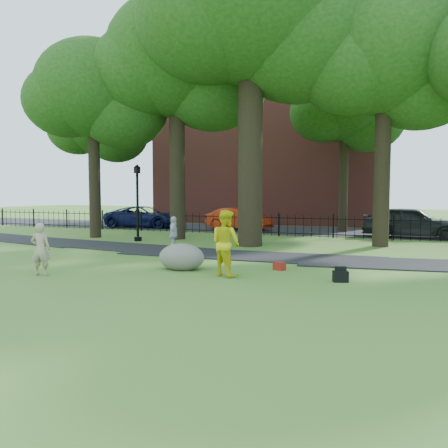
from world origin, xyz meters
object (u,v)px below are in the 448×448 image
at_px(big_tree, 254,16).
at_px(boulder, 182,255).
at_px(woman, 41,249).
at_px(man, 226,243).
at_px(lamppost, 138,203).
at_px(red_sedan, 239,219).

height_order(big_tree, boulder, big_tree).
xyz_separation_m(big_tree, woman, (-3.44, -9.18, -9.38)).
bearing_deg(man, boulder, 8.17).
distance_m(woman, man, 5.36).
relative_size(boulder, lamppost, 0.39).
bearing_deg(big_tree, man, -77.91).
xyz_separation_m(man, red_sedan, (-5.15, 15.13, -0.24)).
relative_size(man, boulder, 1.29).
bearing_deg(big_tree, red_sedan, 114.48).
xyz_separation_m(woman, red_sedan, (-0.16, 17.09, -0.05)).
bearing_deg(red_sedan, big_tree, -145.71).
relative_size(big_tree, lamppost, 3.75).
height_order(man, lamppost, lamppost).
bearing_deg(boulder, red_sedan, 103.27).
relative_size(boulder, red_sedan, 0.34).
distance_m(woman, red_sedan, 17.09).
height_order(big_tree, lamppost, big_tree).
height_order(lamppost, red_sedan, lamppost).
distance_m(lamppost, red_sedan, 8.58).
bearing_deg(man, lamppost, -17.80).
bearing_deg(man, woman, 46.35).
bearing_deg(red_sedan, boulder, -156.92).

